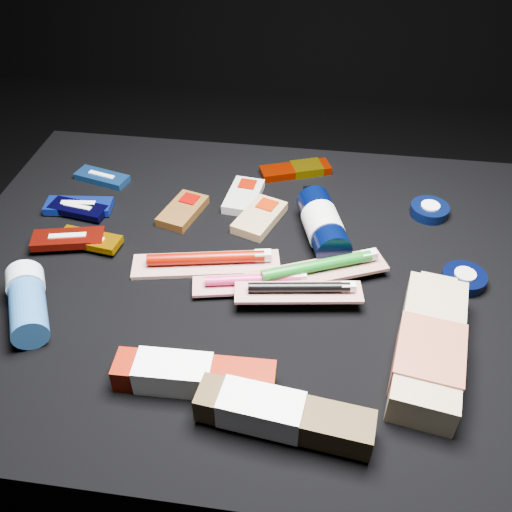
# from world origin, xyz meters

# --- Properties ---
(ground) EXTENTS (3.00, 3.00, 0.00)m
(ground) POSITION_xyz_m (0.00, 0.00, 0.00)
(ground) COLOR black
(ground) RESTS_ON ground
(cloth_table) EXTENTS (0.98, 0.78, 0.40)m
(cloth_table) POSITION_xyz_m (0.00, 0.00, 0.20)
(cloth_table) COLOR black
(cloth_table) RESTS_ON ground
(luna_bar_0) EXTENTS (0.11, 0.06, 0.01)m
(luna_bar_0) POSITION_xyz_m (-0.32, 0.21, 0.41)
(luna_bar_0) COLOR #194892
(luna_bar_0) RESTS_ON cloth_table
(luna_bar_1) EXTENTS (0.12, 0.06, 0.02)m
(luna_bar_1) POSITION_xyz_m (-0.32, 0.11, 0.41)
(luna_bar_1) COLOR #112CB4
(luna_bar_1) RESTS_ON cloth_table
(luna_bar_2) EXTENTS (0.11, 0.05, 0.01)m
(luna_bar_2) POSITION_xyz_m (-0.32, 0.10, 0.41)
(luna_bar_2) COLOR black
(luna_bar_2) RESTS_ON cloth_table
(luna_bar_3) EXTENTS (0.11, 0.05, 0.01)m
(luna_bar_3) POSITION_xyz_m (-0.27, 0.02, 0.41)
(luna_bar_3) COLOR #B57200
(luna_bar_3) RESTS_ON cloth_table
(luna_bar_4) EXTENTS (0.12, 0.07, 0.02)m
(luna_bar_4) POSITION_xyz_m (-0.30, 0.01, 0.42)
(luna_bar_4) COLOR maroon
(luna_bar_4) RESTS_ON cloth_table
(clif_bar_0) EXTENTS (0.08, 0.11, 0.02)m
(clif_bar_0) POSITION_xyz_m (-0.13, 0.13, 0.41)
(clif_bar_0) COLOR #563313
(clif_bar_0) RESTS_ON cloth_table
(clif_bar_1) EXTENTS (0.07, 0.11, 0.02)m
(clif_bar_1) POSITION_xyz_m (-0.03, 0.19, 0.41)
(clif_bar_1) COLOR #A8A7A0
(clif_bar_1) RESTS_ON cloth_table
(clif_bar_2) EXTENTS (0.09, 0.12, 0.02)m
(clif_bar_2) POSITION_xyz_m (0.01, 0.13, 0.41)
(clif_bar_2) COLOR #A18457
(clif_bar_2) RESTS_ON cloth_table
(power_bar) EXTENTS (0.14, 0.09, 0.02)m
(power_bar) POSITION_xyz_m (0.06, 0.29, 0.41)
(power_bar) COLOR #8A1600
(power_bar) RESTS_ON cloth_table
(lotion_bottle) EXTENTS (0.10, 0.19, 0.06)m
(lotion_bottle) POSITION_xyz_m (0.12, 0.09, 0.43)
(lotion_bottle) COLOR black
(lotion_bottle) RESTS_ON cloth_table
(cream_tin_upper) EXTENTS (0.07, 0.07, 0.02)m
(cream_tin_upper) POSITION_xyz_m (0.30, 0.19, 0.41)
(cream_tin_upper) COLOR black
(cream_tin_upper) RESTS_ON cloth_table
(cream_tin_lower) EXTENTS (0.07, 0.07, 0.02)m
(cream_tin_lower) POSITION_xyz_m (0.34, 0.01, 0.41)
(cream_tin_lower) COLOR black
(cream_tin_lower) RESTS_ON cloth_table
(bodywash_bottle) EXTENTS (0.12, 0.25, 0.05)m
(bodywash_bottle) POSITION_xyz_m (0.27, -0.15, 0.42)
(bodywash_bottle) COLOR tan
(bodywash_bottle) RESTS_ON cloth_table
(deodorant_stick) EXTENTS (0.11, 0.14, 0.06)m
(deodorant_stick) POSITION_xyz_m (-0.30, -0.15, 0.43)
(deodorant_stick) COLOR #24548E
(deodorant_stick) RESTS_ON cloth_table
(toothbrush_pack_0) EXTENTS (0.24, 0.10, 0.03)m
(toothbrush_pack_0) POSITION_xyz_m (-0.06, -0.00, 0.41)
(toothbrush_pack_0) COLOR beige
(toothbrush_pack_0) RESTS_ON cloth_table
(toothbrush_pack_1) EXTENTS (0.19, 0.08, 0.02)m
(toothbrush_pack_1) POSITION_xyz_m (0.02, -0.04, 0.41)
(toothbrush_pack_1) COLOR beige
(toothbrush_pack_1) RESTS_ON cloth_table
(toothbrush_pack_2) EXTENTS (0.23, 0.14, 0.02)m
(toothbrush_pack_2) POSITION_xyz_m (0.12, -0.01, 0.42)
(toothbrush_pack_2) COLOR #ABA6A0
(toothbrush_pack_2) RESTS_ON cloth_table
(toothbrush_pack_3) EXTENTS (0.19, 0.07, 0.02)m
(toothbrush_pack_3) POSITION_xyz_m (0.09, -0.07, 0.43)
(toothbrush_pack_3) COLOR beige
(toothbrush_pack_3) RESTS_ON cloth_table
(toothpaste_carton_red) EXTENTS (0.21, 0.05, 0.04)m
(toothpaste_carton_red) POSITION_xyz_m (-0.04, -0.23, 0.42)
(toothpaste_carton_red) COLOR #750E00
(toothpaste_carton_red) RESTS_ON cloth_table
(toothpaste_carton_green) EXTENTS (0.22, 0.07, 0.04)m
(toothpaste_carton_green) POSITION_xyz_m (0.08, -0.28, 0.43)
(toothpaste_carton_green) COLOR #392910
(toothpaste_carton_green) RESTS_ON cloth_table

